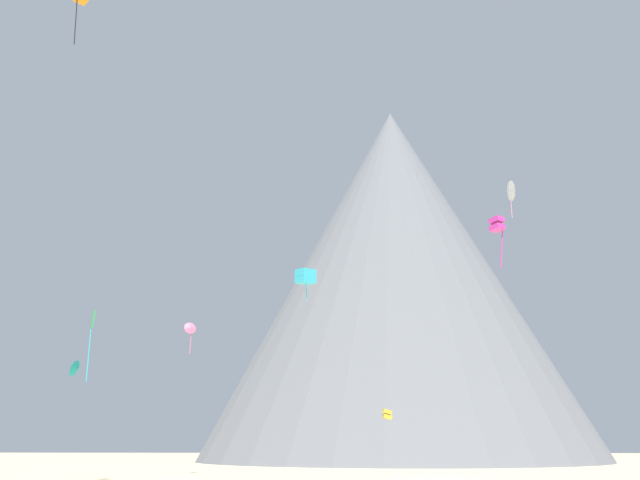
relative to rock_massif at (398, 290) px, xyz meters
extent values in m
cone|color=slate|center=(-0.61, 1.26, 3.13)|extent=(100.88, 100.88, 69.83)
cone|color=slate|center=(-1.23, -3.58, -10.17)|extent=(60.21, 60.21, 43.24)
cone|color=slate|center=(9.63, -6.05, -12.17)|extent=(40.73, 40.73, 39.24)
cone|color=white|center=(10.62, -55.61, 0.84)|extent=(0.83, 2.54, 2.51)
cylinder|color=pink|center=(10.60, -55.61, -1.50)|extent=(0.14, 0.32, 2.18)
cylinder|color=black|center=(-31.36, -86.32, 6.00)|extent=(0.10, 0.37, 4.13)
cone|color=teal|center=(-40.30, -56.93, -20.20)|extent=(1.05, 1.97, 1.85)
cube|color=gold|center=(-4.60, -50.29, -25.40)|extent=(1.23, 1.15, 0.72)
cube|color=gold|center=(-4.60, -50.29, -24.83)|extent=(1.23, 1.15, 0.72)
cone|color=#E5668C|center=(-26.86, -58.41, -15.82)|extent=(1.46, 1.18, 1.36)
cylinder|color=#E5668C|center=(-26.75, -58.41, -17.65)|extent=(0.09, 0.40, 2.28)
cube|color=green|center=(-29.84, -80.67, -18.46)|extent=(0.55, 0.86, 1.51)
cylinder|color=#33BCDB|center=(-29.96, -80.67, -21.36)|extent=(0.11, 0.08, 4.33)
cube|color=#D1339E|center=(2.08, -89.29, -13.54)|extent=(1.20, 1.20, 0.51)
cube|color=#D1339E|center=(2.08, -89.29, -13.00)|extent=(1.20, 1.20, 0.51)
cylinder|color=#D1339E|center=(2.29, -89.29, -15.13)|extent=(0.40, 0.29, 2.80)
cube|color=#33BCDB|center=(-12.38, -78.23, -14.77)|extent=(1.93, 1.93, 0.69)
cube|color=#33BCDB|center=(-12.38, -78.23, -14.15)|extent=(1.93, 1.93, 0.69)
cylinder|color=#33BCDB|center=(-12.28, -78.23, -15.83)|extent=(0.20, 0.11, 1.52)
camera|label=1|loc=(-7.88, -139.53, -28.10)|focal=40.94mm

